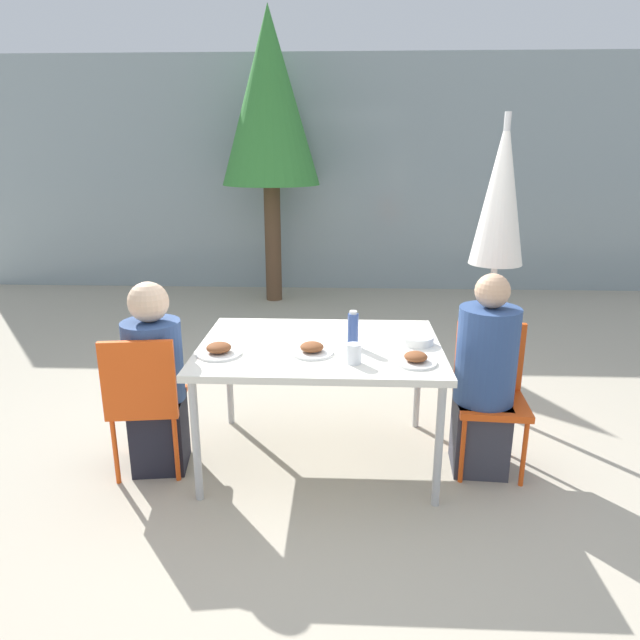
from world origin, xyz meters
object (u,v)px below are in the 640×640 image
(person_right, at_px, (484,381))
(chair_left, at_px, (145,395))
(salad_bowl, at_px, (417,340))
(chair_right, at_px, (490,385))
(person_left, at_px, (156,383))
(tree_behind_left, at_px, (270,101))
(bottle, at_px, (353,330))
(closed_umbrella, at_px, (500,204))
(drinking_cup, at_px, (354,354))

(person_right, bearing_deg, chair_left, 8.17)
(chair_left, height_order, salad_bowl, chair_left)
(salad_bowl, bearing_deg, chair_right, -2.68)
(person_left, relative_size, tree_behind_left, 0.34)
(person_left, xyz_separation_m, salad_bowl, (1.53, 0.16, 0.23))
(person_left, xyz_separation_m, person_right, (1.91, 0.06, 0.02))
(person_right, xyz_separation_m, tree_behind_left, (-1.71, 3.94, 1.82))
(bottle, bearing_deg, tree_behind_left, 103.59)
(chair_right, distance_m, tree_behind_left, 4.64)
(person_left, distance_m, person_right, 1.91)
(salad_bowl, distance_m, tree_behind_left, 4.37)
(closed_umbrella, distance_m, salad_bowl, 1.22)
(person_right, height_order, bottle, person_right)
(chair_right, height_order, person_right, person_right)
(person_left, xyz_separation_m, drinking_cup, (1.15, -0.17, 0.26))
(drinking_cup, height_order, tree_behind_left, tree_behind_left)
(person_right, height_order, closed_umbrella, closed_umbrella)
(chair_right, distance_m, person_right, 0.11)
(tree_behind_left, bearing_deg, drinking_cup, -77.22)
(closed_umbrella, distance_m, tree_behind_left, 3.74)
(closed_umbrella, bearing_deg, chair_left, -155.16)
(drinking_cup, bearing_deg, tree_behind_left, 102.78)
(person_left, distance_m, tree_behind_left, 4.40)
(chair_left, distance_m, drinking_cup, 1.23)
(chair_left, bearing_deg, person_left, 58.08)
(person_left, height_order, closed_umbrella, closed_umbrella)
(tree_behind_left, bearing_deg, person_left, -92.90)
(person_left, xyz_separation_m, bottle, (1.15, 0.09, 0.31))
(chair_right, xyz_separation_m, closed_umbrella, (0.17, 0.79, 0.99))
(chair_left, xyz_separation_m, person_right, (1.95, 0.15, 0.06))
(bottle, bearing_deg, closed_umbrella, 39.84)
(chair_left, xyz_separation_m, bottle, (1.19, 0.18, 0.35))
(chair_left, height_order, chair_right, same)
(chair_right, distance_m, bottle, 0.89)
(person_left, relative_size, chair_right, 1.33)
(closed_umbrella, xyz_separation_m, bottle, (-0.99, -0.83, -0.64))
(drinking_cup, bearing_deg, bottle, 90.49)
(chair_left, height_order, bottle, bottle)
(chair_left, relative_size, tree_behind_left, 0.25)
(chair_left, distance_m, closed_umbrella, 2.59)
(chair_right, height_order, salad_bowl, chair_right)
(person_left, relative_size, salad_bowl, 6.10)
(chair_left, height_order, tree_behind_left, tree_behind_left)
(person_right, relative_size, drinking_cup, 10.97)
(person_left, relative_size, person_right, 0.96)
(chair_right, xyz_separation_m, bottle, (-0.82, -0.04, 0.35))
(person_right, bearing_deg, drinking_cup, 20.73)
(person_left, bearing_deg, salad_bowl, -1.56)
(salad_bowl, relative_size, tree_behind_left, 0.06)
(closed_umbrella, xyz_separation_m, tree_behind_left, (-1.93, 3.08, 0.89))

